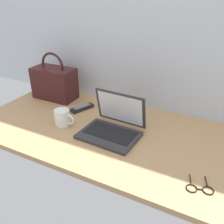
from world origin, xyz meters
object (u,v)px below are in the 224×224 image
at_px(coffee_mug, 63,117).
at_px(handbag, 54,82).
at_px(laptop, 113,126).
at_px(eyeglasses, 200,189).
at_px(remote_control_near, 82,108).

distance_m(coffee_mug, handbag, 0.41).
bearing_deg(coffee_mug, handbag, 134.34).
xyz_separation_m(coffee_mug, handbag, (-0.28, 0.29, 0.07)).
xyz_separation_m(laptop, handbag, (-0.58, 0.24, 0.07)).
bearing_deg(eyeglasses, coffee_mug, 168.58).
relative_size(laptop, coffee_mug, 2.54).
distance_m(laptop, coffee_mug, 0.30).
distance_m(laptop, remote_control_near, 0.35).
distance_m(laptop, handbag, 0.63).
relative_size(eyeglasses, handbag, 0.38).
bearing_deg(remote_control_near, eyeglasses, -25.00).
bearing_deg(laptop, eyeglasses, -23.37).
height_order(eyeglasses, handbag, handbag).
distance_m(remote_control_near, handbag, 0.30).
xyz_separation_m(remote_control_near, eyeglasses, (0.81, -0.38, -0.01)).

